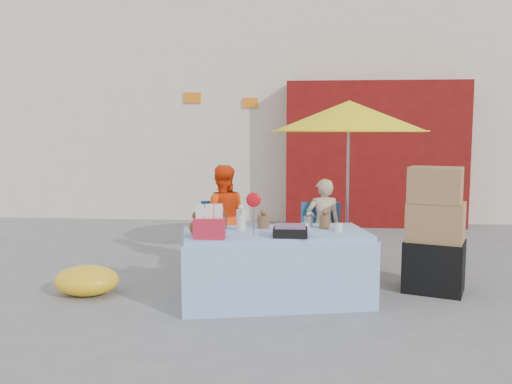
# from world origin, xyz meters

# --- Properties ---
(ground) EXTENTS (80.00, 80.00, 0.00)m
(ground) POSITION_xyz_m (0.00, 0.00, 0.00)
(ground) COLOR slate
(ground) RESTS_ON ground
(backdrop) EXTENTS (14.00, 8.00, 7.80)m
(backdrop) POSITION_xyz_m (0.52, 7.52, 3.10)
(backdrop) COLOR silver
(backdrop) RESTS_ON ground
(market_table) EXTENTS (2.01, 1.25, 1.13)m
(market_table) POSITION_xyz_m (0.62, -0.42, 0.37)
(market_table) COLOR #9BC2F8
(market_table) RESTS_ON ground
(chair_left) EXTENTS (0.54, 0.54, 0.85)m
(chair_left) POSITION_xyz_m (-0.10, 0.70, 0.26)
(chair_left) COLOR #1D4F88
(chair_left) RESTS_ON ground
(chair_right) EXTENTS (0.54, 0.54, 0.85)m
(chair_right) POSITION_xyz_m (1.15, 0.70, 0.26)
(chair_right) COLOR #1D4F88
(chair_right) RESTS_ON ground
(vendor_orange) EXTENTS (0.70, 0.58, 1.30)m
(vendor_orange) POSITION_xyz_m (-0.10, 0.84, 0.65)
(vendor_orange) COLOR #FF400D
(vendor_orange) RESTS_ON ground
(vendor_beige) EXTENTS (0.45, 0.33, 1.14)m
(vendor_beige) POSITION_xyz_m (1.15, 0.84, 0.57)
(vendor_beige) COLOR #CDB391
(vendor_beige) RESTS_ON ground
(umbrella) EXTENTS (1.90, 1.90, 2.09)m
(umbrella) POSITION_xyz_m (1.45, 0.99, 1.89)
(umbrella) COLOR gray
(umbrella) RESTS_ON ground
(box_stack) EXTENTS (0.74, 0.67, 1.34)m
(box_stack) POSITION_xyz_m (2.31, 0.08, 0.62)
(box_stack) COLOR black
(box_stack) RESTS_ON ground
(tarp_bundle) EXTENTS (0.84, 0.77, 0.31)m
(tarp_bundle) POSITION_xyz_m (-1.36, -0.37, 0.15)
(tarp_bundle) COLOR yellow
(tarp_bundle) RESTS_ON ground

